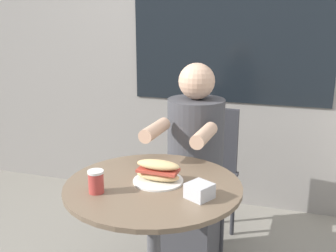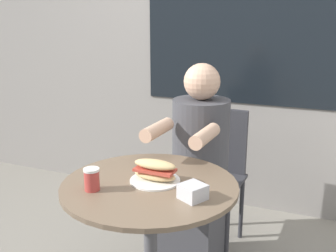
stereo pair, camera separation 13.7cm
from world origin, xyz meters
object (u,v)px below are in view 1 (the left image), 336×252
at_px(diner_chair, 207,163).
at_px(sandwich_on_plate, 158,173).
at_px(drink_cup, 96,182).
at_px(cafe_table, 154,225).
at_px(seated_diner, 193,183).

height_order(diner_chair, sandwich_on_plate, diner_chair).
relative_size(diner_chair, drink_cup, 9.31).
bearing_deg(drink_cup, sandwich_on_plate, 41.86).
bearing_deg(cafe_table, seated_diner, 86.19).
height_order(cafe_table, drink_cup, drink_cup).
xyz_separation_m(seated_diner, drink_cup, (-0.22, -0.70, 0.27)).
relative_size(seated_diner, drink_cup, 12.80).
relative_size(diner_chair, seated_diner, 0.73).
distance_m(diner_chair, drink_cup, 1.11).
bearing_deg(diner_chair, seated_diner, 91.79).
xyz_separation_m(sandwich_on_plate, drink_cup, (-0.20, -0.18, 0.01)).
bearing_deg(drink_cup, diner_chair, 77.64).
height_order(cafe_table, seated_diner, seated_diner).
xyz_separation_m(cafe_table, sandwich_on_plate, (0.01, 0.03, 0.24)).
height_order(diner_chair, drink_cup, diner_chair).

